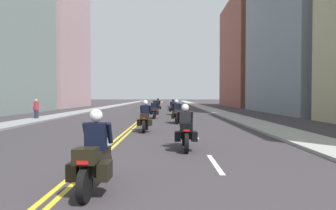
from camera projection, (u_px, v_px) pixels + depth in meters
ground_plane at (156, 108)px, 48.22m from camera, size 264.00×264.00×0.00m
sidewalk_left at (107, 107)px, 48.25m from camera, size 2.18×144.00×0.12m
sidewalk_right at (205, 107)px, 48.19m from camera, size 2.18×144.00×0.12m
centreline_yellow_inner at (155, 108)px, 48.22m from camera, size 0.12×132.00×0.01m
centreline_yellow_outer at (157, 108)px, 48.22m from camera, size 0.12×132.00×0.01m
lane_dashes_white at (182, 115)px, 29.22m from camera, size 0.14×56.40×0.01m
building_right_1 at (308, 6)px, 33.83m from camera, size 9.02×18.07×24.25m
building_left_2 at (56, 22)px, 51.17m from camera, size 7.80×16.78×29.08m
building_right_2 at (250, 54)px, 55.18m from camera, size 7.63×18.95×19.43m
motorcycle_0 at (96, 158)px, 5.87m from camera, size 0.77×2.21×1.60m
motorcycle_1 at (186, 131)px, 10.41m from camera, size 0.76×2.26×1.59m
motorcycle_2 at (146, 119)px, 15.75m from camera, size 0.77×2.26×1.66m
motorcycle_3 at (178, 114)px, 20.57m from camera, size 0.77×2.13×1.64m
motorcycle_4 at (155, 111)px, 25.22m from camera, size 0.77×2.22×1.57m
motorcycle_5 at (174, 108)px, 29.91m from camera, size 0.77×2.13×1.59m
motorcycle_6 at (159, 106)px, 35.51m from camera, size 0.77×2.32×1.62m
pedestrian_0 at (38, 109)px, 23.64m from camera, size 0.33×0.51×1.64m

